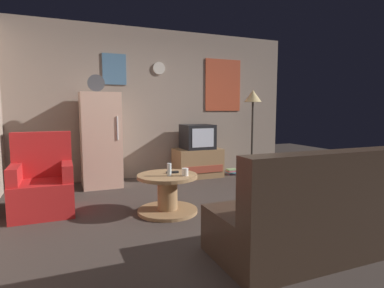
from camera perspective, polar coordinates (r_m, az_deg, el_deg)
ground_plane at (r=3.80m, az=4.89°, el=-12.75°), size 12.00×12.00×0.00m
wall_with_art at (r=5.88m, az=-6.01°, el=7.23°), size 5.20×0.12×2.66m
fridge at (r=5.26m, az=-16.19°, el=0.77°), size 0.60×0.62×1.77m
tv_stand at (r=5.80m, az=1.03°, el=-3.41°), size 0.84×0.53×0.52m
crt_tv at (r=5.73m, az=0.99°, el=1.33°), size 0.54×0.51×0.44m
standing_lamp at (r=5.94m, az=10.94°, el=7.35°), size 0.32×0.32×1.59m
coffee_table at (r=3.84m, az=-4.45°, el=-8.92°), size 0.72×0.72×0.46m
wine_glass at (r=3.69m, az=-4.14°, el=-4.65°), size 0.05×0.05×0.15m
mug_ceramic_white at (r=3.70m, az=-1.26°, el=-5.09°), size 0.08×0.08×0.09m
remote_control at (r=3.86m, az=-3.58°, el=-5.12°), size 0.15×0.06×0.02m
armchair at (r=4.21m, az=-25.37°, el=-6.67°), size 0.68×0.68×0.96m
couch at (r=2.95m, az=21.24°, el=-12.40°), size 1.70×0.80×0.92m
book_stack at (r=6.10m, az=7.21°, el=-4.97°), size 0.20×0.18×0.10m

